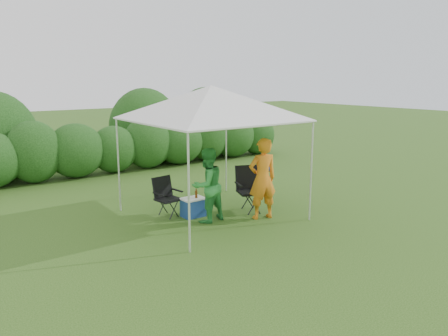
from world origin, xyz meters
TOP-DOWN VIEW (x-y plane):
  - ground at (0.00, 0.00)m, footprint 70.00×70.00m
  - hedge at (0.00, 6.00)m, footprint 13.43×1.53m
  - canopy at (0.00, 0.50)m, footprint 3.10×3.10m
  - chair_right at (0.91, 0.30)m, footprint 0.76×0.74m
  - chair_left at (-0.82, 1.08)m, footprint 0.58×0.54m
  - man at (0.76, -0.31)m, footprint 0.72×0.56m
  - woman at (-0.31, 0.21)m, footprint 0.84×0.70m
  - cooler at (-0.38, 0.67)m, footprint 0.50×0.37m
  - bottle at (-0.32, 0.63)m, footprint 0.06×0.06m
  - lawn_toy at (3.90, 3.37)m, footprint 0.63×0.52m

SIDE VIEW (x-z plane):
  - ground at x=0.00m, z-range 0.00..0.00m
  - lawn_toy at x=3.90m, z-range -0.01..0.31m
  - cooler at x=-0.38m, z-range 0.00..0.42m
  - chair_left at x=-0.82m, z-range 0.06..0.92m
  - bottle at x=-0.32m, z-range 0.42..0.63m
  - chair_right at x=0.91m, z-range 0.07..1.09m
  - woman at x=-0.31m, z-range 0.00..1.57m
  - hedge at x=0.00m, z-range -0.08..1.72m
  - man at x=0.76m, z-range 0.00..1.75m
  - canopy at x=0.00m, z-range 1.05..3.88m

